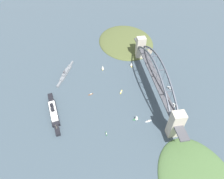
# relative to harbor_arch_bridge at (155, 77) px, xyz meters

# --- Properties ---
(ground_plane) EXTENTS (1400.00, 1400.00, 0.00)m
(ground_plane) POSITION_rel_harbor_arch_bridge_xyz_m (-0.00, -0.00, -28.26)
(ground_plane) COLOR #3D4C56
(harbor_arch_bridge) EXTENTS (268.93, 18.89, 64.71)m
(harbor_arch_bridge) POSITION_rel_harbor_arch_bridge_xyz_m (0.00, 0.00, 0.00)
(harbor_arch_bridge) COLOR #BCB29E
(harbor_arch_bridge) RESTS_ON ground
(headland_east_shore) EXTENTS (168.82, 137.06, 16.22)m
(headland_east_shore) POSITION_rel_harbor_arch_bridge_xyz_m (172.74, 15.50, -28.26)
(headland_east_shore) COLOR #4C562D
(headland_east_shore) RESTS_ON ground
(ocean_liner) EXTENTS (92.56, 26.68, 17.74)m
(ocean_liner) POSITION_rel_harbor_arch_bridge_xyz_m (-35.35, 186.22, -23.00)
(ocean_liner) COLOR black
(ocean_liner) RESTS_ON ground
(naval_cruiser) EXTENTS (79.25, 33.93, 17.03)m
(naval_cruiser) POSITION_rel_harbor_arch_bridge_xyz_m (66.89, 168.36, -25.31)
(naval_cruiser) COLOR slate
(naval_cruiser) RESTS_ON ground
(seaplane_taxiing_near_bridge) EXTENTS (7.58, 10.34, 5.09)m
(seaplane_taxiing_near_bridge) POSITION_rel_harbor_arch_bridge_xyz_m (-6.26, -32.90, -26.12)
(seaplane_taxiing_near_bridge) COLOR #B7B7B2
(seaplane_taxiing_near_bridge) RESTS_ON ground
(seaplane_second_in_formation) EXTENTS (9.27, 9.01, 4.76)m
(seaplane_second_in_formation) POSITION_rel_harbor_arch_bridge_xyz_m (-50.13, -25.80, -26.38)
(seaplane_second_in_formation) COLOR #B7B7B2
(seaplane_second_in_formation) RESTS_ON ground
(small_boat_0) EXTENTS (3.98, 11.01, 2.15)m
(small_boat_0) POSITION_rel_harbor_arch_bridge_xyz_m (-75.01, 29.89, -27.51)
(small_boat_0) COLOR silver
(small_boat_0) RESTS_ON ground
(small_boat_1) EXTENTS (9.99, 5.50, 10.23)m
(small_boat_1) POSITION_rel_harbor_arch_bridge_xyz_m (74.18, 25.81, -23.54)
(small_boat_1) COLOR gold
(small_boat_1) RESTS_ON ground
(small_boat_2) EXTENTS (6.52, 10.54, 12.00)m
(small_boat_2) POSITION_rel_harbor_arch_bridge_xyz_m (-68.01, 49.04, -22.74)
(small_boat_2) COLOR #2D6B3D
(small_boat_2) RESTS_ON ground
(small_boat_3) EXTENTS (10.88, 6.61, 2.55)m
(small_boat_3) POSITION_rel_harbor_arch_bridge_xyz_m (-2.16, 62.68, -27.36)
(small_boat_3) COLOR gold
(small_boat_3) RESTS_ON ground
(small_boat_4) EXTENTS (10.71, 6.86, 11.29)m
(small_boat_4) POSITION_rel_harbor_arch_bridge_xyz_m (71.20, 89.37, -23.01)
(small_boat_4) COLOR gold
(small_boat_4) RESTS_ON ground
(small_boat_5) EXTENTS (7.59, 1.85, 2.28)m
(small_boat_5) POSITION_rel_harbor_arch_bridge_xyz_m (-88.42, 102.56, -27.44)
(small_boat_5) COLOR #2D6B3D
(small_boat_5) RESTS_ON ground
(small_boat_6) EXTENTS (4.06, 9.32, 2.20)m
(small_boat_6) POSITION_rel_harbor_arch_bridge_xyz_m (0.59, 120.66, -27.46)
(small_boat_6) COLOR brown
(small_boat_6) RESTS_ON ground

